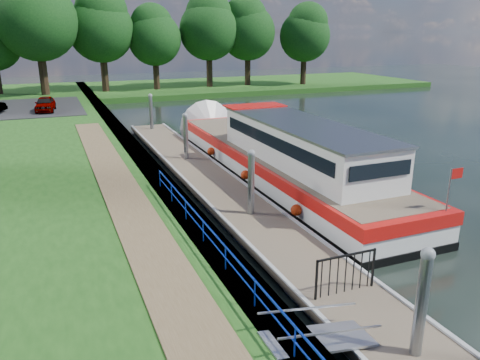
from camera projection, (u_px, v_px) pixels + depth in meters
name	position (u px, v px, depth m)	size (l,w,h in m)	color
ground	(398.00, 354.00, 10.84)	(160.00, 160.00, 0.00)	black
bank_edge	(151.00, 176.00, 23.02)	(1.10, 90.00, 0.78)	#473D2D
far_bank	(202.00, 87.00, 60.94)	(60.00, 18.00, 0.60)	#1C4814
footpath	(140.00, 225.00, 16.05)	(1.60, 40.00, 0.05)	brown
blue_fence	(239.00, 268.00, 12.09)	(0.04, 18.04, 0.72)	#0C2DBF
pontoon	(213.00, 185.00, 22.24)	(2.50, 30.00, 0.56)	brown
mooring_piles	(213.00, 163.00, 21.91)	(0.30, 27.30, 3.55)	gray
gangway	(319.00, 338.00, 10.42)	(2.58, 1.00, 0.92)	#A5A8AD
gate_panel	(346.00, 268.00, 12.43)	(1.85, 0.05, 1.15)	black
barge	(272.00, 155.00, 24.13)	(4.36, 21.15, 4.78)	black
horizon_trees	(90.00, 24.00, 50.77)	(54.38, 10.03, 12.87)	#332316
car_a	(45.00, 104.00, 38.80)	(1.45, 3.61, 1.23)	#999999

